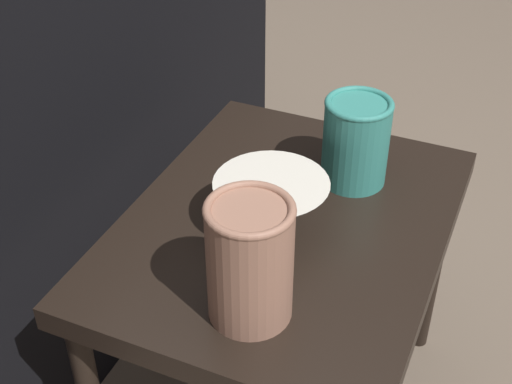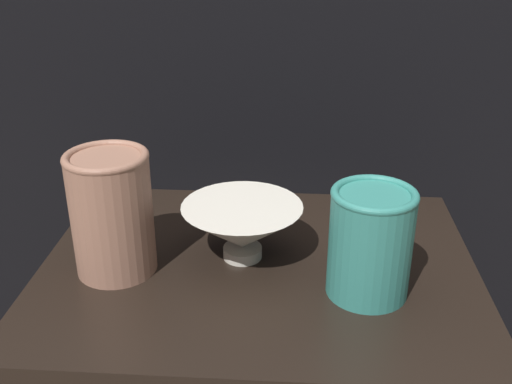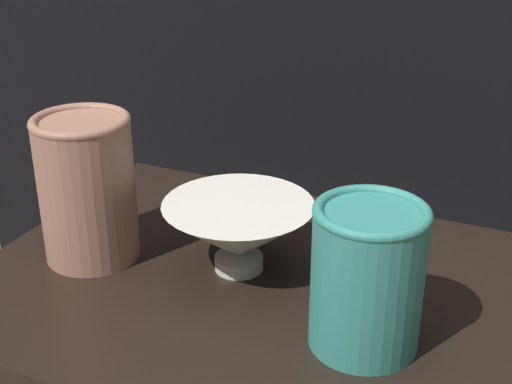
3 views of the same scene
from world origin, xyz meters
name	(u,v)px [view 1 (image 1 of 3)]	position (x,y,z in m)	size (l,w,h in m)	color
table	(285,247)	(0.00, 0.00, 0.42)	(0.64, 0.49, 0.47)	black
bowl	(271,201)	(-0.03, 0.02, 0.52)	(0.18, 0.18, 0.09)	silver
vase_textured_left	(250,260)	(-0.20, -0.03, 0.57)	(0.12, 0.12, 0.18)	#996B56
vase_colorful_right	(356,140)	(0.15, -0.06, 0.55)	(0.11, 0.11, 0.15)	teal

